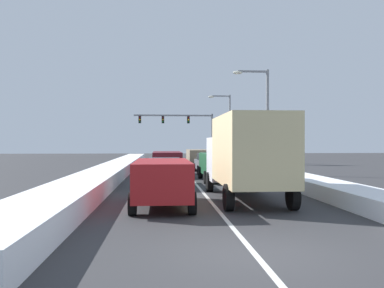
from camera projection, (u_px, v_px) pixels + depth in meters
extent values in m
plane|color=#333335|center=(191.00, 178.00, 26.67)|extent=(120.00, 120.00, 0.00)
cube|color=silver|center=(186.00, 173.00, 31.22)|extent=(0.14, 50.16, 0.01)
cube|color=white|center=(254.00, 168.00, 31.62)|extent=(1.87, 50.16, 0.62)
cube|color=white|center=(117.00, 168.00, 30.81)|extent=(2.10, 50.16, 0.76)
cube|color=silver|center=(234.00, 159.00, 18.92)|extent=(2.35, 2.20, 2.00)
cube|color=#D1C18C|center=(251.00, 150.00, 15.33)|extent=(2.35, 5.00, 2.60)
cylinder|color=black|center=(209.00, 182.00, 19.14)|extent=(0.28, 0.92, 0.92)
cylinder|color=black|center=(256.00, 182.00, 19.31)|extent=(0.28, 0.92, 0.92)
cylinder|color=black|center=(228.00, 197.00, 13.75)|extent=(0.28, 0.92, 0.92)
cylinder|color=black|center=(293.00, 197.00, 13.93)|extent=(0.28, 0.92, 0.92)
cube|color=#1E5633|center=(219.00, 164.00, 24.48)|extent=(1.95, 4.90, 1.25)
cube|color=black|center=(225.00, 161.00, 22.08)|extent=(1.56, 0.06, 0.55)
cube|color=red|center=(211.00, 168.00, 22.03)|extent=(0.20, 0.08, 0.28)
cube|color=red|center=(239.00, 168.00, 22.15)|extent=(0.20, 0.08, 0.28)
cylinder|color=black|center=(200.00, 173.00, 26.11)|extent=(0.25, 0.74, 0.74)
cylinder|color=black|center=(230.00, 173.00, 26.26)|extent=(0.25, 0.74, 0.74)
cylinder|color=black|center=(206.00, 177.00, 22.72)|extent=(0.25, 0.74, 0.74)
cylinder|color=black|center=(240.00, 177.00, 22.87)|extent=(0.25, 0.74, 0.74)
cube|color=slate|center=(208.00, 165.00, 31.01)|extent=(1.82, 4.50, 0.70)
cube|color=black|center=(209.00, 157.00, 30.86)|extent=(1.64, 2.20, 0.55)
cube|color=red|center=(202.00, 165.00, 28.76)|extent=(0.24, 0.08, 0.14)
cube|color=red|center=(222.00, 165.00, 28.87)|extent=(0.24, 0.08, 0.14)
cylinder|color=black|center=(195.00, 167.00, 32.49)|extent=(0.22, 0.66, 0.66)
cylinder|color=black|center=(217.00, 167.00, 32.63)|extent=(0.22, 0.66, 0.66)
cylinder|color=black|center=(199.00, 170.00, 29.40)|extent=(0.22, 0.66, 0.66)
cylinder|color=black|center=(223.00, 170.00, 29.54)|extent=(0.22, 0.66, 0.66)
cube|color=#937F60|center=(198.00, 156.00, 37.12)|extent=(1.95, 4.90, 1.25)
cube|color=black|center=(201.00, 154.00, 34.72)|extent=(1.56, 0.06, 0.55)
cube|color=red|center=(192.00, 159.00, 34.67)|extent=(0.20, 0.08, 0.28)
cube|color=red|center=(210.00, 159.00, 34.79)|extent=(0.20, 0.08, 0.28)
cylinder|color=black|center=(187.00, 163.00, 38.74)|extent=(0.25, 0.74, 0.74)
cylinder|color=black|center=(207.00, 163.00, 38.89)|extent=(0.25, 0.74, 0.74)
cylinder|color=black|center=(189.00, 165.00, 35.35)|extent=(0.25, 0.74, 0.74)
cylinder|color=black|center=(211.00, 165.00, 35.50)|extent=(0.25, 0.74, 0.74)
cube|color=maroon|center=(162.00, 178.00, 14.62)|extent=(1.95, 4.90, 1.25)
cube|color=black|center=(163.00, 176.00, 12.22)|extent=(1.56, 0.06, 0.55)
cube|color=red|center=(137.00, 188.00, 12.17)|extent=(0.20, 0.08, 0.28)
cube|color=red|center=(188.00, 188.00, 12.29)|extent=(0.20, 0.08, 0.28)
cylinder|color=black|center=(138.00, 191.00, 16.25)|extent=(0.25, 0.74, 0.74)
cylinder|color=black|center=(186.00, 191.00, 16.39)|extent=(0.25, 0.74, 0.74)
cylinder|color=black|center=(132.00, 204.00, 12.86)|extent=(0.25, 0.74, 0.74)
cylinder|color=black|center=(192.00, 203.00, 13.00)|extent=(0.25, 0.74, 0.74)
cube|color=black|center=(164.00, 174.00, 21.47)|extent=(1.82, 4.50, 0.70)
cube|color=black|center=(164.00, 163.00, 21.32)|extent=(1.64, 2.20, 0.55)
cube|color=red|center=(150.00, 176.00, 19.22)|extent=(0.24, 0.08, 0.14)
cube|color=red|center=(179.00, 175.00, 19.33)|extent=(0.24, 0.08, 0.14)
cylinder|color=black|center=(149.00, 178.00, 22.95)|extent=(0.22, 0.66, 0.66)
cylinder|color=black|center=(180.00, 177.00, 23.08)|extent=(0.22, 0.66, 0.66)
cylinder|color=black|center=(147.00, 183.00, 19.86)|extent=(0.22, 0.66, 0.66)
cylinder|color=black|center=(183.00, 183.00, 19.99)|extent=(0.22, 0.66, 0.66)
cube|color=maroon|center=(167.00, 161.00, 28.39)|extent=(1.95, 4.90, 1.25)
cube|color=black|center=(168.00, 158.00, 25.99)|extent=(1.56, 0.06, 0.55)
cube|color=red|center=(155.00, 164.00, 25.94)|extent=(0.20, 0.08, 0.28)
cube|color=red|center=(180.00, 164.00, 26.06)|extent=(0.20, 0.08, 0.28)
cylinder|color=black|center=(154.00, 169.00, 30.01)|extent=(0.25, 0.74, 0.74)
cylinder|color=black|center=(179.00, 169.00, 30.16)|extent=(0.25, 0.74, 0.74)
cylinder|color=black|center=(153.00, 172.00, 26.62)|extent=(0.25, 0.74, 0.74)
cylinder|color=black|center=(182.00, 172.00, 26.77)|extent=(0.25, 0.74, 0.74)
cube|color=navy|center=(166.00, 163.00, 34.20)|extent=(1.82, 4.50, 0.70)
cube|color=black|center=(166.00, 155.00, 34.05)|extent=(1.64, 2.20, 0.55)
cube|color=red|center=(158.00, 162.00, 31.95)|extent=(0.24, 0.08, 0.14)
cube|color=red|center=(175.00, 162.00, 32.06)|extent=(0.24, 0.08, 0.14)
cylinder|color=black|center=(156.00, 165.00, 35.68)|extent=(0.22, 0.66, 0.66)
cylinder|color=black|center=(176.00, 165.00, 35.81)|extent=(0.22, 0.66, 0.66)
cylinder|color=black|center=(155.00, 167.00, 32.59)|extent=(0.22, 0.66, 0.66)
cylinder|color=black|center=(177.00, 167.00, 32.72)|extent=(0.22, 0.66, 0.66)
cylinder|color=slate|center=(212.00, 137.00, 54.32)|extent=(0.28, 0.28, 6.20)
cube|color=slate|center=(173.00, 115.00, 53.90)|extent=(10.46, 0.20, 0.20)
cube|color=black|center=(188.00, 120.00, 54.06)|extent=(0.34, 0.34, 0.95)
sphere|color=#4C0A0A|center=(188.00, 118.00, 53.87)|extent=(0.22, 0.22, 0.22)
sphere|color=#F2AD14|center=(188.00, 120.00, 53.88)|extent=(0.22, 0.22, 0.22)
sphere|color=#0C3819|center=(188.00, 122.00, 53.88)|extent=(0.22, 0.22, 0.22)
cube|color=black|center=(163.00, 120.00, 53.80)|extent=(0.34, 0.34, 0.95)
sphere|color=#4C0A0A|center=(163.00, 117.00, 53.61)|extent=(0.22, 0.22, 0.22)
sphere|color=#F2AD14|center=(163.00, 120.00, 53.62)|extent=(0.22, 0.22, 0.22)
sphere|color=#0C3819|center=(163.00, 122.00, 53.62)|extent=(0.22, 0.22, 0.22)
cube|color=black|center=(140.00, 120.00, 53.57)|extent=(0.34, 0.34, 0.95)
sphere|color=#4C0A0A|center=(140.00, 117.00, 53.38)|extent=(0.22, 0.22, 0.22)
sphere|color=#F2AD14|center=(140.00, 120.00, 53.38)|extent=(0.22, 0.22, 0.22)
sphere|color=#0C3819|center=(140.00, 122.00, 53.38)|extent=(0.22, 0.22, 0.22)
cylinder|color=gray|center=(267.00, 122.00, 29.37)|extent=(0.22, 0.22, 7.64)
cube|color=gray|center=(253.00, 71.00, 29.27)|extent=(2.20, 0.14, 0.14)
ellipsoid|color=#EAE5C6|center=(238.00, 73.00, 29.19)|extent=(0.70, 0.36, 0.24)
cylinder|color=gray|center=(230.00, 129.00, 47.59)|extent=(0.22, 0.22, 7.95)
cube|color=gray|center=(221.00, 96.00, 47.49)|extent=(2.20, 0.14, 0.14)
ellipsoid|color=#EAE5C6|center=(211.00, 97.00, 47.40)|extent=(0.70, 0.36, 0.24)
cylinder|color=#59595B|center=(261.00, 139.00, 42.96)|extent=(0.16, 0.16, 5.50)
cylinder|color=#59595B|center=(279.00, 139.00, 43.11)|extent=(0.16, 0.16, 5.50)
cube|color=white|center=(270.00, 121.00, 43.03)|extent=(3.20, 0.12, 1.60)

